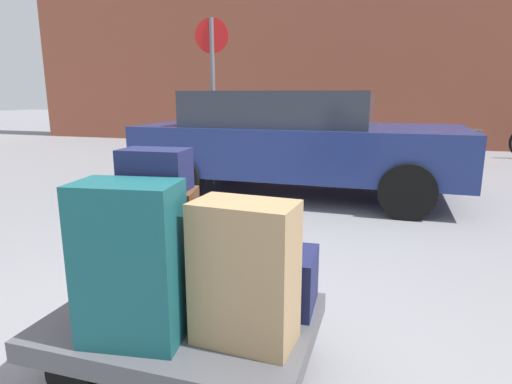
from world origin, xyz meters
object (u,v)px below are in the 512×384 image
at_px(suitcase_brown_stacked_top, 159,252).
at_px(suitcase_tan_center, 245,273).
at_px(luggage_cart, 183,328).
at_px(no_parking_sign, 213,85).
at_px(parked_car, 295,140).
at_px(suitcase_teal_front_left, 130,264).
at_px(bollard_kerb_near, 474,149).
at_px(duffel_bag_navy_rear_right, 259,276).
at_px(duffel_bag_navy_topmost_pile, 155,170).

bearing_deg(suitcase_brown_stacked_top, suitcase_tan_center, -27.33).
bearing_deg(luggage_cart, no_parking_sign, 110.71).
bearing_deg(parked_car, suitcase_teal_front_left, -86.79).
distance_m(luggage_cart, bollard_kerb_near, 7.77).
xyz_separation_m(duffel_bag_navy_rear_right, no_parking_sign, (-1.99, 4.21, 1.03)).
relative_size(suitcase_tan_center, parked_car, 0.14).
height_order(suitcase_brown_stacked_top, bollard_kerb_near, suitcase_brown_stacked_top).
xyz_separation_m(suitcase_brown_stacked_top, bollard_kerb_near, (2.57, 7.37, -0.29)).
bearing_deg(luggage_cart, duffel_bag_navy_rear_right, 37.48).
distance_m(luggage_cart, duffel_bag_navy_topmost_pile, 0.78).
bearing_deg(suitcase_tan_center, no_parking_sign, 118.21).
xyz_separation_m(bollard_kerb_near, no_parking_sign, (-4.13, -2.93, 1.16)).
xyz_separation_m(luggage_cart, duffel_bag_navy_rear_right, (0.31, 0.24, 0.21)).
bearing_deg(parked_car, bollard_kerb_near, 48.90).
bearing_deg(bollard_kerb_near, suitcase_brown_stacked_top, -109.22).
height_order(duffel_bag_navy_rear_right, parked_car, parked_car).
bearing_deg(luggage_cart, bollard_kerb_near, 71.61).
bearing_deg(no_parking_sign, duffel_bag_navy_rear_right, -64.66).
distance_m(luggage_cart, suitcase_brown_stacked_top, 0.39).
bearing_deg(no_parking_sign, suitcase_tan_center, -65.90).
relative_size(suitcase_brown_stacked_top, duffel_bag_navy_topmost_pile, 2.01).
height_order(luggage_cart, bollard_kerb_near, bollard_kerb_near).
height_order(bollard_kerb_near, no_parking_sign, no_parking_sign).
height_order(luggage_cart, suitcase_teal_front_left, suitcase_teal_front_left).
bearing_deg(suitcase_tan_center, bollard_kerb_near, 78.47).
relative_size(parked_car, bollard_kerb_near, 6.02).
height_order(suitcase_teal_front_left, bollard_kerb_near, suitcase_teal_front_left).
distance_m(duffel_bag_navy_topmost_pile, bollard_kerb_near, 7.83).
xyz_separation_m(parked_car, bollard_kerb_near, (2.81, 3.22, -0.40)).
bearing_deg(duffel_bag_navy_rear_right, no_parking_sign, 112.66).
relative_size(duffel_bag_navy_rear_right, no_parking_sign, 0.23).
height_order(duffel_bag_navy_rear_right, suitcase_teal_front_left, suitcase_teal_front_left).
bearing_deg(suitcase_tan_center, suitcase_brown_stacked_top, 169.67).
xyz_separation_m(suitcase_teal_front_left, no_parking_sign, (-1.57, 4.69, 0.83)).
relative_size(luggage_cart, duffel_bag_navy_topmost_pile, 4.12).
relative_size(parked_car, no_parking_sign, 1.75).
bearing_deg(no_parking_sign, duffel_bag_navy_topmost_pile, -70.55).
relative_size(suitcase_brown_stacked_top, bollard_kerb_near, 0.85).
height_order(duffel_bag_navy_rear_right, bollard_kerb_near, bollard_kerb_near).
height_order(suitcase_brown_stacked_top, no_parking_sign, no_parking_sign).
bearing_deg(bollard_kerb_near, duffel_bag_navy_rear_right, -106.70).
height_order(parked_car, bollard_kerb_near, parked_car).
distance_m(luggage_cart, suitcase_tan_center, 0.53).
bearing_deg(no_parking_sign, bollard_kerb_near, 35.34).
distance_m(parked_car, no_parking_sign, 1.55).
bearing_deg(suitcase_brown_stacked_top, no_parking_sign, 96.56).
xyz_separation_m(suitcase_teal_front_left, duffel_bag_navy_topmost_pile, (-0.01, 0.26, 0.36)).
distance_m(suitcase_brown_stacked_top, bollard_kerb_near, 7.81).
bearing_deg(suitcase_teal_front_left, luggage_cart, 58.56).
bearing_deg(parked_car, duffel_bag_navy_rear_right, -80.38).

